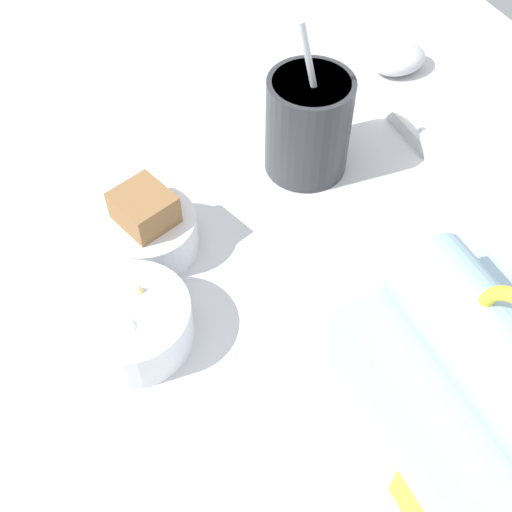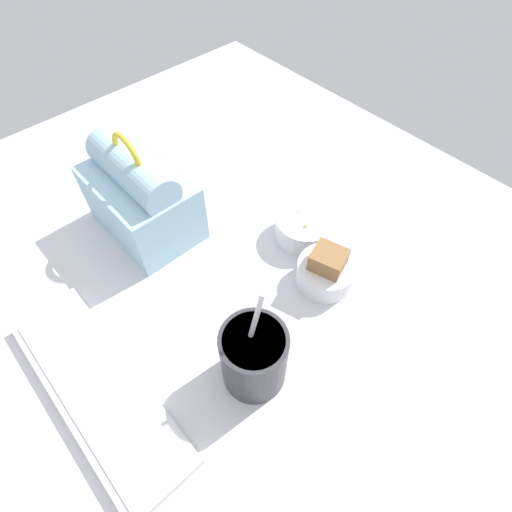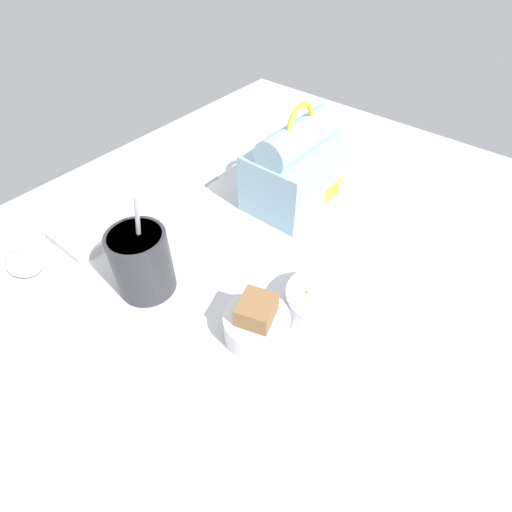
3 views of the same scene
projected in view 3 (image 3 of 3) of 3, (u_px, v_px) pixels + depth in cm
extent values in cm
cube|color=silver|center=(256.00, 281.00, 70.97)|extent=(140.00, 110.00, 2.00)
cube|color=silver|center=(138.00, 204.00, 83.63)|extent=(36.15, 11.08, 1.80)
cube|color=white|center=(137.00, 200.00, 82.89)|extent=(33.26, 9.09, 0.30)
cube|color=#9EC6DB|center=(296.00, 175.00, 81.82)|extent=(20.36, 14.03, 12.39)
cylinder|color=#9EC6DB|center=(299.00, 139.00, 76.10)|extent=(19.34, 6.81, 6.81)
cube|color=yellow|center=(333.00, 191.00, 82.55)|extent=(5.70, 0.30, 3.72)
torus|color=yellow|center=(300.00, 124.00, 73.93)|extent=(8.13, 1.00, 8.13)
cylinder|color=#333338|center=(142.00, 262.00, 64.59)|extent=(9.50, 9.50, 11.77)
cylinder|color=olive|center=(135.00, 237.00, 60.64)|extent=(8.36, 8.36, 0.60)
cylinder|color=silver|center=(138.00, 228.00, 59.70)|extent=(0.70, 3.95, 13.31)
cylinder|color=silver|center=(257.00, 326.00, 60.25)|extent=(10.02, 10.02, 4.50)
cube|color=olive|center=(257.00, 316.00, 58.50)|extent=(6.79, 6.47, 6.30)
cylinder|color=silver|center=(320.00, 303.00, 63.21)|extent=(11.24, 11.24, 4.73)
ellipsoid|color=white|center=(331.00, 295.00, 62.99)|extent=(3.06, 3.06, 3.60)
cone|color=#F4DB84|center=(308.00, 298.00, 62.23)|extent=(5.08, 5.08, 4.02)
sphere|color=black|center=(340.00, 312.00, 61.91)|extent=(1.35, 1.35, 1.35)
sphere|color=black|center=(338.00, 308.00, 62.46)|extent=(1.35, 1.35, 1.35)
ellipsoid|color=silver|center=(24.00, 262.00, 70.41)|extent=(5.90, 7.87, 3.39)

